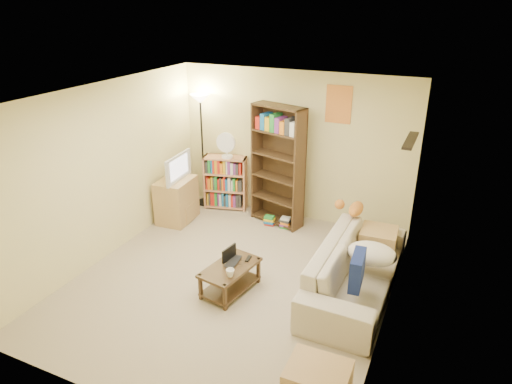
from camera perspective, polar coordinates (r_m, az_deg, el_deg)
room at (r=5.56m, az=-3.15°, el=3.07°), size 4.50×4.54×2.52m
sofa at (r=6.04m, az=12.39°, el=-9.39°), size 2.33×0.98×0.67m
navy_pillow at (r=5.44m, az=12.54°, el=-9.50°), size 0.17×0.45×0.40m
cream_blanket at (r=5.94m, az=14.28°, el=-7.48°), size 0.62×0.44×0.27m
tabby_cat at (r=6.65m, az=12.05°, el=-1.98°), size 0.53×0.19×0.18m
coffee_table at (r=5.98m, az=-3.24°, el=-10.39°), size 0.59×0.89×0.37m
laptop at (r=5.96m, az=-2.44°, el=-8.78°), size 0.36×0.27×0.03m
laptop_screen at (r=5.97m, az=-3.38°, el=-7.64°), size 0.06×0.27×0.18m
mug at (r=5.69m, az=-3.25°, el=-10.07°), size 0.16×0.16×0.10m
tv_remote at (r=6.04m, az=-0.98°, el=-8.32°), size 0.06×0.15×0.02m
tv_stand at (r=7.84m, az=-9.89°, el=-1.00°), size 0.54×0.72×0.74m
television at (r=7.62m, az=-10.19°, el=3.07°), size 0.78×0.21×0.44m
tall_bookshelf at (r=7.41m, az=2.73°, el=3.61°), size 0.95×0.54×2.00m
short_bookshelf at (r=8.17m, az=-3.80°, el=1.20°), size 0.80×0.47×0.97m
desk_fan at (r=7.87m, az=-3.75°, el=5.88°), size 0.34×0.19×0.45m
floor_lamp at (r=8.04m, az=-6.89°, el=9.18°), size 0.34×0.34×2.02m
side_table at (r=6.71m, az=14.93°, el=-6.71°), size 0.51×0.51×0.56m
book_stacks at (r=7.62m, az=2.79°, el=-3.74°), size 0.46×0.15×0.19m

